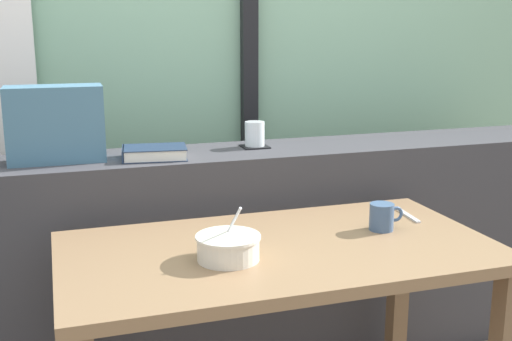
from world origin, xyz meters
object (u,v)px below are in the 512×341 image
(breakfast_table, at_px, (279,279))
(throw_pillow, at_px, (55,124))
(coaster_square, at_px, (255,147))
(juice_glass, at_px, (255,135))
(closed_book, at_px, (154,153))
(ceramic_mug, at_px, (382,217))
(fork_utensil, at_px, (407,215))
(soup_bowl, at_px, (228,248))

(breakfast_table, height_order, throw_pillow, throw_pillow)
(coaster_square, relative_size, juice_glass, 1.06)
(coaster_square, height_order, closed_book, closed_book)
(ceramic_mug, bearing_deg, closed_book, 140.93)
(fork_utensil, bearing_deg, closed_book, 158.17)
(closed_book, bearing_deg, coaster_square, 12.42)
(breakfast_table, xyz_separation_m, fork_utensil, (0.51, 0.15, 0.11))
(soup_bowl, xyz_separation_m, fork_utensil, (0.68, 0.21, -0.03))
(breakfast_table, relative_size, closed_book, 5.26)
(fork_utensil, bearing_deg, throw_pillow, 163.00)
(fork_utensil, bearing_deg, breakfast_table, -158.69)
(juice_glass, distance_m, throw_pillow, 0.73)
(breakfast_table, xyz_separation_m, throw_pillow, (-0.59, 0.60, 0.40))
(soup_bowl, height_order, fork_utensil, soup_bowl)
(throw_pillow, bearing_deg, ceramic_mug, -30.59)
(soup_bowl, xyz_separation_m, ceramic_mug, (0.53, 0.10, 0.01))
(coaster_square, xyz_separation_m, soup_bowl, (-0.30, -0.70, -0.14))
(breakfast_table, distance_m, soup_bowl, 0.23)
(coaster_square, height_order, soup_bowl, coaster_square)
(soup_bowl, bearing_deg, breakfast_table, 19.43)
(closed_book, xyz_separation_m, ceramic_mug, (0.63, -0.51, -0.15))
(closed_book, relative_size, fork_utensil, 1.41)
(coaster_square, distance_m, closed_book, 0.41)
(soup_bowl, relative_size, ceramic_mug, 1.58)
(throw_pillow, height_order, ceramic_mug, throw_pillow)
(closed_book, bearing_deg, soup_bowl, -80.72)
(breakfast_table, height_order, ceramic_mug, ceramic_mug)
(coaster_square, distance_m, juice_glass, 0.05)
(breakfast_table, bearing_deg, fork_utensil, 15.95)
(juice_glass, bearing_deg, throw_pillow, -177.19)
(breakfast_table, distance_m, throw_pillow, 0.93)
(closed_book, distance_m, soup_bowl, 0.64)
(juice_glass, xyz_separation_m, closed_book, (-0.40, -0.09, -0.03))
(coaster_square, distance_m, throw_pillow, 0.74)
(juice_glass, bearing_deg, ceramic_mug, -69.30)
(throw_pillow, bearing_deg, soup_bowl, -57.42)
(throw_pillow, height_order, fork_utensil, throw_pillow)
(coaster_square, bearing_deg, breakfast_table, -101.64)
(closed_book, distance_m, throw_pillow, 0.35)
(soup_bowl, bearing_deg, juice_glass, 66.59)
(closed_book, bearing_deg, ceramic_mug, -39.07)
(soup_bowl, bearing_deg, coaster_square, 66.59)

